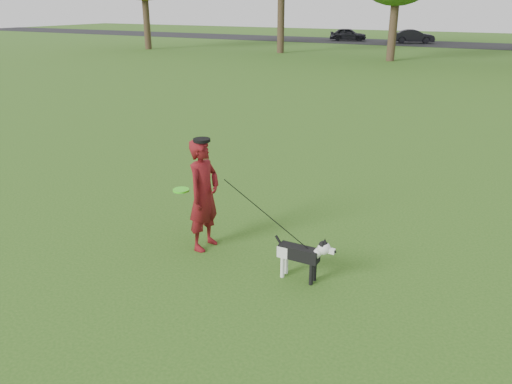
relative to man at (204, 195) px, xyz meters
The scene contains 7 objects.
ground 0.86m from the man, 12.49° to the left, with size 120.00×120.00×0.00m, color #285116.
road 40.08m from the man, 89.54° to the left, with size 120.00×7.00×0.02m, color black.
man is the anchor object (origin of this frame).
dog 1.67m from the man, ahead, with size 0.83×0.17×0.63m.
car_left 41.58m from the man, 105.48° to the left, with size 1.31×3.26×1.11m, color black.
car_mid 40.42m from the man, 97.53° to the left, with size 1.18×3.38×1.11m, color black.
man_held_items 1.03m from the man, ahead, with size 2.15×0.33×1.19m.
Camera 1 is at (3.37, -5.45, 3.32)m, focal length 35.00 mm.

